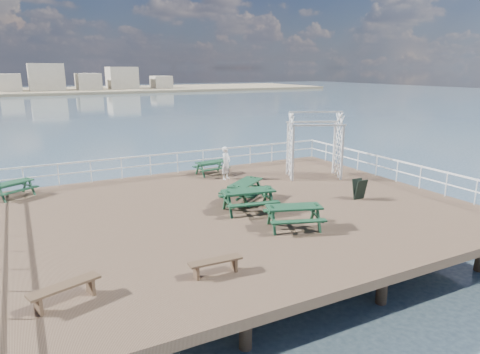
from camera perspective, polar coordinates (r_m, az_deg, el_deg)
The scene contains 13 objects.
ground at distance 17.11m, azimuth -0.58°, elevation -4.67°, with size 18.00×14.00×0.30m, color brown.
sea_backdrop at distance 149.94m, azimuth -20.28°, elevation 11.20°, with size 300.00×300.00×9.20m.
railing at distance 19.03m, azimuth -4.29°, elevation 0.47°, with size 17.77×13.76×1.10m.
picnic_table_a at distance 20.80m, azimuth -27.98°, elevation -1.08°, with size 2.01×1.90×0.77m.
picnic_table_b at distance 22.40m, azimuth -3.86°, elevation 1.61°, with size 1.73×1.46×0.78m.
picnic_table_c at distance 17.85m, azimuth 0.73°, elevation -1.34°, with size 2.46×2.38×0.93m.
picnic_table_d at distance 16.52m, azimuth 1.13°, elevation -2.54°, with size 2.26×1.94×0.98m.
picnic_table_e at distance 14.93m, azimuth 7.22°, elevation -4.67°, with size 2.28×2.05×0.92m.
flat_bench_near at distance 11.75m, azimuth -3.29°, elevation -11.43°, with size 1.48×0.40×0.42m.
flat_bench_far at distance 11.20m, azimuth -22.31°, elevation -13.68°, with size 1.71×0.89×0.48m.
trellis_arbor at distance 21.96m, azimuth 9.89°, elevation 3.80°, with size 3.04×2.38×3.35m.
sandwich_board at distance 18.82m, azimuth 15.63°, elevation -1.59°, with size 0.54×0.40×0.89m.
person at distance 21.31m, azimuth -1.87°, elevation 1.87°, with size 0.60×0.39×1.65m, color white.
Camera 1 is at (-7.32, -14.43, 5.42)m, focal length 32.00 mm.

